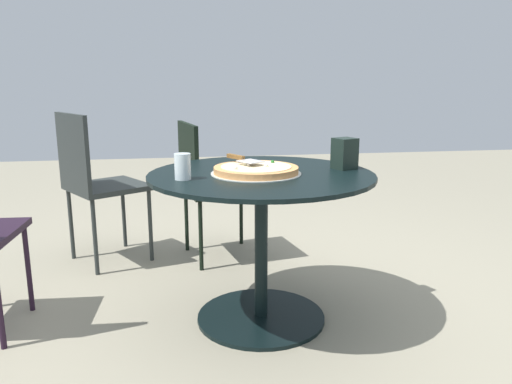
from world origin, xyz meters
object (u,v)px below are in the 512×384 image
Objects in this scene: pizza_on_tray at (256,170)px; napkin_dispenser at (345,153)px; pizza_server at (243,159)px; patio_table at (261,217)px; patio_chair_corner at (94,177)px; drinking_cup at (183,167)px; patio_chair_near at (209,180)px.

napkin_dispenser reaches higher than pizza_on_tray.
pizza_server is at bearing -24.26° from napkin_dispenser.
patio_chair_corner is at bearing 134.10° from patio_table.
patio_table is at bearing -38.22° from pizza_server.
patio_table is at bearing 14.98° from drinking_cup.
patio_chair_near reaches higher than pizza_on_tray.
pizza_server is at bearing -82.89° from patio_chair_near.
pizza_server is at bearing 29.42° from drinking_cup.
patio_chair_corner reaches higher than pizza_on_tray.
drinking_cup is (-0.26, -0.15, -0.00)m from pizza_server.
patio_chair_near reaches higher than pizza_server.
pizza_server is 1.14m from patio_chair_corner.
patio_table is 0.87m from patio_chair_near.
patio_chair_corner is (-0.82, 0.89, -0.18)m from pizza_on_tray.
patio_chair_corner reaches higher than patio_table.
patio_table is 0.22m from pizza_on_tray.
patio_chair_corner reaches higher than drinking_cup.
drinking_cup is 0.13× the size of patio_chair_near.
patio_table is 1.09× the size of patio_chair_corner.
patio_chair_near reaches higher than napkin_dispenser.
patio_table is 4.82× the size of pizza_server.
pizza_on_tray is at bearing -14.20° from napkin_dispenser.
patio_chair_corner is (-0.77, 0.81, -0.21)m from pizza_server.
pizza_server is 0.24× the size of patio_chair_near.
drinking_cup reaches higher than pizza_on_tray.
pizza_server is 0.30m from drinking_cup.
pizza_on_tray is 1.22m from patio_chair_corner.
napkin_dispenser reaches higher than drinking_cup.
patio_chair_near is at bearing 97.11° from pizza_server.
pizza_on_tray reaches higher than patio_table.
patio_table is 1.21m from patio_chair_corner.
napkin_dispenser is at bearing -55.06° from patio_chair_near.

